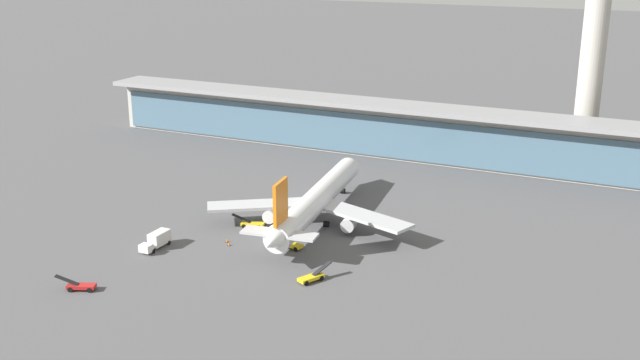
{
  "coord_description": "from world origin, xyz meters",
  "views": [
    {
      "loc": [
        68.28,
        -120.67,
        56.84
      ],
      "look_at": [
        0.0,
        21.62,
        7.12
      ],
      "focal_mm": 42.44,
      "sensor_mm": 36.0,
      "label": 1
    }
  ],
  "objects_px": {
    "service_truck_mid_apron_red": "(80,286)",
    "service_truck_on_taxiway_yellow": "(290,244)",
    "service_truck_by_tail_yellow": "(312,277)",
    "airliner_on_stand": "(316,201)",
    "service_truck_under_wing_white": "(157,240)",
    "safety_cone_bravo": "(229,244)",
    "service_truck_near_nose_yellow": "(252,224)",
    "safety_cone_alpha": "(227,241)"
  },
  "relations": [
    {
      "from": "service_truck_mid_apron_red",
      "to": "service_truck_on_taxiway_yellow",
      "type": "xyz_separation_m",
      "value": [
        23.58,
        32.08,
        0.0
      ]
    },
    {
      "from": "service_truck_by_tail_yellow",
      "to": "service_truck_mid_apron_red",
      "type": "bearing_deg",
      "value": -149.19
    },
    {
      "from": "service_truck_mid_apron_red",
      "to": "service_truck_on_taxiway_yellow",
      "type": "distance_m",
      "value": 39.82
    },
    {
      "from": "airliner_on_stand",
      "to": "service_truck_under_wing_white",
      "type": "xyz_separation_m",
      "value": [
        -21.79,
        -25.75,
        -3.19
      ]
    },
    {
      "from": "service_truck_on_taxiway_yellow",
      "to": "service_truck_by_tail_yellow",
      "type": "bearing_deg",
      "value": -47.92
    },
    {
      "from": "service_truck_under_wing_white",
      "to": "service_truck_on_taxiway_yellow",
      "type": "bearing_deg",
      "value": 25.58
    },
    {
      "from": "service_truck_under_wing_white",
      "to": "safety_cone_bravo",
      "type": "relative_size",
      "value": 10.47
    },
    {
      "from": "airliner_on_stand",
      "to": "service_truck_under_wing_white",
      "type": "bearing_deg",
      "value": -130.23
    },
    {
      "from": "service_truck_on_taxiway_yellow",
      "to": "service_truck_near_nose_yellow",
      "type": "bearing_deg",
      "value": 152.52
    },
    {
      "from": "safety_cone_alpha",
      "to": "safety_cone_bravo",
      "type": "distance_m",
      "value": 1.91
    },
    {
      "from": "service_truck_by_tail_yellow",
      "to": "safety_cone_bravo",
      "type": "bearing_deg",
      "value": 160.69
    },
    {
      "from": "airliner_on_stand",
      "to": "service_truck_near_nose_yellow",
      "type": "bearing_deg",
      "value": -143.22
    },
    {
      "from": "service_truck_near_nose_yellow",
      "to": "service_truck_by_tail_yellow",
      "type": "xyz_separation_m",
      "value": [
        22.99,
        -18.17,
        0.0
      ]
    },
    {
      "from": "airliner_on_stand",
      "to": "service_truck_near_nose_yellow",
      "type": "height_order",
      "value": "airliner_on_stand"
    },
    {
      "from": "service_truck_under_wing_white",
      "to": "service_truck_mid_apron_red",
      "type": "bearing_deg",
      "value": -90.73
    },
    {
      "from": "safety_cone_alpha",
      "to": "safety_cone_bravo",
      "type": "xyz_separation_m",
      "value": [
        1.38,
        -1.32,
        0.0
      ]
    },
    {
      "from": "airliner_on_stand",
      "to": "service_truck_mid_apron_red",
      "type": "xyz_separation_m",
      "value": [
        -22.05,
        -46.68,
        -4.07
      ]
    },
    {
      "from": "service_truck_by_tail_yellow",
      "to": "service_truck_on_taxiway_yellow",
      "type": "bearing_deg",
      "value": 132.08
    },
    {
      "from": "service_truck_mid_apron_red",
      "to": "safety_cone_bravo",
      "type": "height_order",
      "value": "service_truck_mid_apron_red"
    },
    {
      "from": "service_truck_mid_apron_red",
      "to": "service_truck_by_tail_yellow",
      "type": "xyz_separation_m",
      "value": [
        34.16,
        20.37,
        0.0
      ]
    },
    {
      "from": "service_truck_by_tail_yellow",
      "to": "safety_cone_alpha",
      "type": "height_order",
      "value": "service_truck_by_tail_yellow"
    },
    {
      "from": "service_truck_under_wing_white",
      "to": "safety_cone_bravo",
      "type": "xyz_separation_m",
      "value": [
        11.99,
        7.12,
        -1.37
      ]
    },
    {
      "from": "airliner_on_stand",
      "to": "service_truck_mid_apron_red",
      "type": "distance_m",
      "value": 51.78
    },
    {
      "from": "service_truck_under_wing_white",
      "to": "service_truck_on_taxiway_yellow",
      "type": "relative_size",
      "value": 1.06
    },
    {
      "from": "airliner_on_stand",
      "to": "safety_cone_alpha",
      "type": "bearing_deg",
      "value": -122.84
    },
    {
      "from": "service_truck_under_wing_white",
      "to": "service_truck_by_tail_yellow",
      "type": "bearing_deg",
      "value": -0.93
    },
    {
      "from": "service_truck_near_nose_yellow",
      "to": "safety_cone_bravo",
      "type": "height_order",
      "value": "service_truck_near_nose_yellow"
    },
    {
      "from": "safety_cone_alpha",
      "to": "airliner_on_stand",
      "type": "bearing_deg",
      "value": 57.16
    },
    {
      "from": "safety_cone_alpha",
      "to": "safety_cone_bravo",
      "type": "bearing_deg",
      "value": -43.87
    },
    {
      "from": "service_truck_mid_apron_red",
      "to": "safety_cone_alpha",
      "type": "xyz_separation_m",
      "value": [
        10.88,
        29.37,
        -0.49
      ]
    },
    {
      "from": "service_truck_under_wing_white",
      "to": "service_truck_by_tail_yellow",
      "type": "relative_size",
      "value": 1.09
    },
    {
      "from": "service_truck_by_tail_yellow",
      "to": "airliner_on_stand",
      "type": "bearing_deg",
      "value": 114.71
    },
    {
      "from": "service_truck_near_nose_yellow",
      "to": "service_truck_by_tail_yellow",
      "type": "height_order",
      "value": "same"
    },
    {
      "from": "service_truck_near_nose_yellow",
      "to": "service_truck_under_wing_white",
      "type": "relative_size",
      "value": 0.95
    },
    {
      "from": "service_truck_near_nose_yellow",
      "to": "safety_cone_alpha",
      "type": "xyz_separation_m",
      "value": [
        -0.28,
        -9.17,
        -0.49
      ]
    },
    {
      "from": "airliner_on_stand",
      "to": "service_truck_mid_apron_red",
      "type": "relative_size",
      "value": 8.54
    },
    {
      "from": "airliner_on_stand",
      "to": "service_truck_near_nose_yellow",
      "type": "distance_m",
      "value": 14.19
    },
    {
      "from": "service_truck_mid_apron_red",
      "to": "safety_cone_alpha",
      "type": "height_order",
      "value": "service_truck_mid_apron_red"
    },
    {
      "from": "airliner_on_stand",
      "to": "service_truck_by_tail_yellow",
      "type": "distance_m",
      "value": 29.24
    },
    {
      "from": "airliner_on_stand",
      "to": "safety_cone_bravo",
      "type": "height_order",
      "value": "airliner_on_stand"
    },
    {
      "from": "service_truck_by_tail_yellow",
      "to": "safety_cone_alpha",
      "type": "relative_size",
      "value": 9.58
    },
    {
      "from": "service_truck_by_tail_yellow",
      "to": "safety_cone_bravo",
      "type": "xyz_separation_m",
      "value": [
        -21.9,
        7.67,
        -0.49
      ]
    }
  ]
}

